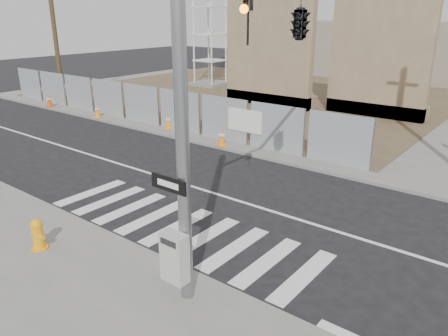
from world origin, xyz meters
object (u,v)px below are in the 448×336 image
Objects in this scene: signal_pole at (266,57)px; traffic_cone_c at (168,122)px; fire_hydrant at (38,234)px; traffic_cone_d at (222,138)px; traffic_cone_b at (97,111)px; traffic_cone_a at (49,101)px.

signal_pole is 9.86× the size of traffic_cone_c.
fire_hydrant is 12.23m from traffic_cone_c.
signal_pole reaches higher than traffic_cone_c.
traffic_cone_c is 4.13m from traffic_cone_d.
traffic_cone_a is at bearing -178.67° from traffic_cone_b.
traffic_cone_b is at bearing 157.33° from signal_pole.
traffic_cone_c is at bearing 145.66° from signal_pole.
traffic_cone_b is 9.04m from traffic_cone_d.
fire_hydrant reaches higher than traffic_cone_a.
traffic_cone_c is 0.94× the size of traffic_cone_d.
traffic_cone_a is (-15.74, 9.87, -0.01)m from fire_hydrant.
fire_hydrant is 1.07× the size of traffic_cone_d.
traffic_cone_d is at bearing -0.00° from traffic_cone_a.
signal_pole is 8.94× the size of traffic_cone_a.
traffic_cone_d is at bearing 106.66° from fire_hydrant.
fire_hydrant is 10.07m from traffic_cone_d.
traffic_cone_b is 5.02m from traffic_cone_c.
fire_hydrant reaches higher than traffic_cone_c.
fire_hydrant is at bearing -139.55° from signal_pole.
signal_pole is 17.09m from traffic_cone_b.
signal_pole is 8.72× the size of fire_hydrant.
fire_hydrant is at bearing -42.15° from traffic_cone_b.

